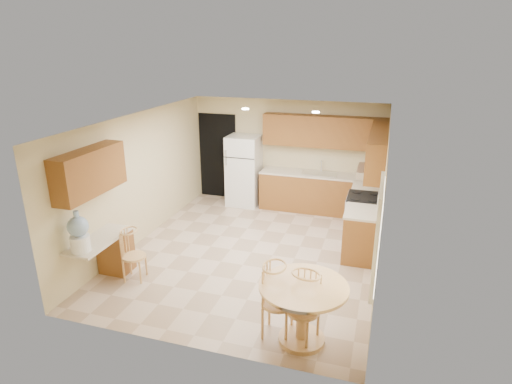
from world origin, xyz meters
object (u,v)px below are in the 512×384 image
(chair_table_a, at_px, (276,298))
(stove, at_px, (363,218))
(refrigerator, at_px, (244,171))
(chair_table_b, at_px, (302,306))
(dining_table, at_px, (303,305))
(chair_desk, at_px, (130,252))
(water_crock, at_px, (79,233))

(chair_table_a, bearing_deg, stove, 166.81)
(refrigerator, relative_size, chair_table_b, 1.72)
(dining_table, distance_m, chair_table_a, 0.36)
(chair_desk, bearing_deg, chair_table_a, 64.28)
(refrigerator, xyz_separation_m, stove, (2.88, -1.22, -0.37))
(stove, height_order, dining_table, stove)
(dining_table, height_order, chair_table_b, chair_table_b)
(stove, height_order, chair_table_b, stove)
(chair_table_b, xyz_separation_m, chair_desk, (-2.95, 0.74, -0.06))
(stove, relative_size, chair_table_a, 1.07)
(chair_table_a, relative_size, chair_desk, 1.17)
(chair_table_b, bearing_deg, refrigerator, -45.97)
(refrigerator, xyz_separation_m, chair_desk, (-0.60, -3.95, -0.31))
(stove, distance_m, chair_table_a, 3.54)
(dining_table, bearing_deg, refrigerator, 117.06)
(refrigerator, height_order, water_crock, refrigerator)
(refrigerator, height_order, chair_table_a, refrigerator)
(refrigerator, bearing_deg, chair_desk, -98.64)
(chair_table_a, bearing_deg, refrigerator, -155.61)
(dining_table, bearing_deg, chair_table_b, -90.00)
(chair_table_a, bearing_deg, chair_desk, -103.93)
(chair_table_b, bearing_deg, water_crock, 14.52)
(dining_table, xyz_separation_m, chair_table_a, (-0.35, -0.05, 0.07))
(refrigerator, bearing_deg, dining_table, -62.94)
(water_crock, bearing_deg, chair_table_a, -2.39)
(chair_table_a, xyz_separation_m, water_crock, (-3.05, 0.13, 0.44))
(chair_table_a, relative_size, chair_table_b, 1.05)
(dining_table, height_order, chair_desk, chair_desk)
(stove, relative_size, chair_desk, 1.25)
(refrigerator, xyz_separation_m, dining_table, (2.35, -4.60, -0.29))
(chair_table_b, bearing_deg, dining_table, -72.57)
(refrigerator, xyz_separation_m, water_crock, (-1.05, -4.52, 0.22))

